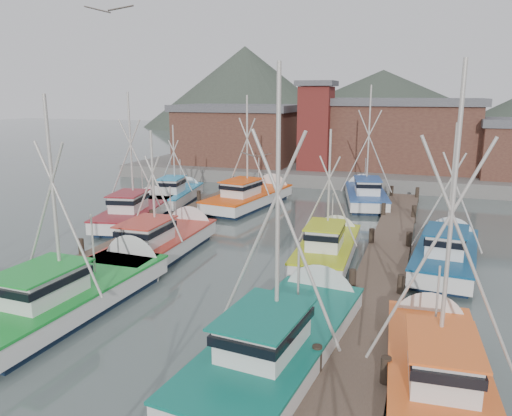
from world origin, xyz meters
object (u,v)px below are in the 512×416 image
(boat_4, at_px, (77,292))
(lookout_tower, at_px, (316,125))
(boat_8, at_px, (163,242))
(boat_12, at_px, (252,197))

(boat_4, bearing_deg, lookout_tower, 88.23)
(lookout_tower, xyz_separation_m, boat_8, (-2.55, -25.64, -4.87))
(lookout_tower, distance_m, boat_4, 33.34)
(boat_4, xyz_separation_m, boat_12, (0.23, 20.39, -0.00))
(lookout_tower, distance_m, boat_8, 26.22)
(boat_12, bearing_deg, boat_4, -82.09)
(boat_8, bearing_deg, lookout_tower, 82.88)
(boat_4, bearing_deg, boat_8, 93.93)
(boat_8, relative_size, boat_12, 0.93)
(boat_4, distance_m, boat_8, 7.26)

